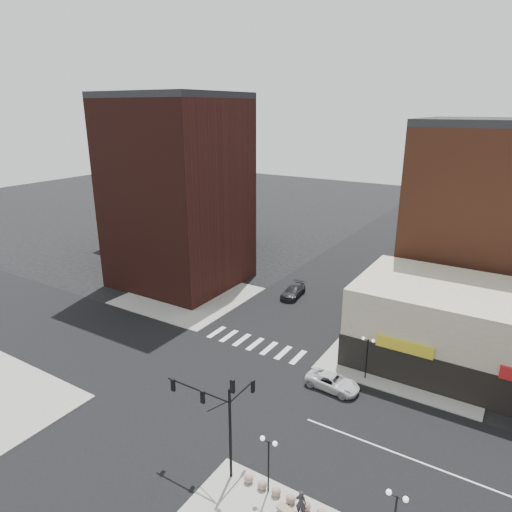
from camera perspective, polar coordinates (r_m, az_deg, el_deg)
The scene contains 17 objects.
ground at distance 43.51m, azimuth -5.93°, elevation -15.41°, with size 240.00×240.00×0.00m, color black.
road_ew at distance 43.50m, azimuth -5.93°, elevation -15.40°, with size 200.00×14.00×0.02m, color black.
road_ns at distance 43.50m, azimuth -5.93°, elevation -15.39°, with size 14.00×200.00×0.02m, color black.
sidewalk_nw at distance 61.57m, azimuth -8.44°, elevation -4.93°, with size 15.00×15.00×0.12m, color gray.
sidewalk_ne at distance 49.74m, azimuth 18.72°, elevation -11.65°, with size 15.00×15.00×0.12m, color gray.
building_nw at distance 63.75m, azimuth -9.76°, elevation 7.51°, with size 16.00×15.00×25.00m, color #391612.
building_nw_low at distance 84.86m, azimuth -9.26°, elevation 5.67°, with size 20.00×18.00×12.00m, color #391612.
building_ne_midrise at distance 59.39m, azimuth 27.50°, elevation 3.45°, with size 18.00×15.00×22.00m, color brown.
building_ne_row at distance 48.05m, azimuth 26.87°, elevation -9.47°, with size 24.20×12.20×8.00m.
traffic_signal at distance 31.95m, azimuth -4.38°, elevation -18.43°, with size 5.59×3.09×7.77m.
street_lamp_se_a at distance 31.28m, azimuth 1.58°, elevation -23.26°, with size 1.22×0.32×4.16m.
street_lamp_se_b at distance 29.24m, azimuth 17.07°, elevation -27.86°, with size 1.22×0.32×4.16m.
street_lamp_ne at distance 43.16m, azimuth 13.77°, elevation -11.07°, with size 1.22×0.32×4.16m.
bollard_row at distance 32.70m, azimuth 4.36°, elevation -27.99°, with size 6.91×0.61×0.61m.
white_suv at distance 42.64m, azimuth 9.55°, elevation -15.27°, with size 2.23×4.83×1.34m, color silver.
dark_sedan_north at distance 60.74m, azimuth 4.68°, elevation -4.41°, with size 2.08×5.12×1.49m, color black.
pedestrian at distance 31.66m, azimuth 5.64°, elevation -28.38°, with size 0.67×0.44×1.84m, color #242227.
Camera 1 is at (22.70, -28.34, 23.97)m, focal length 32.00 mm.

